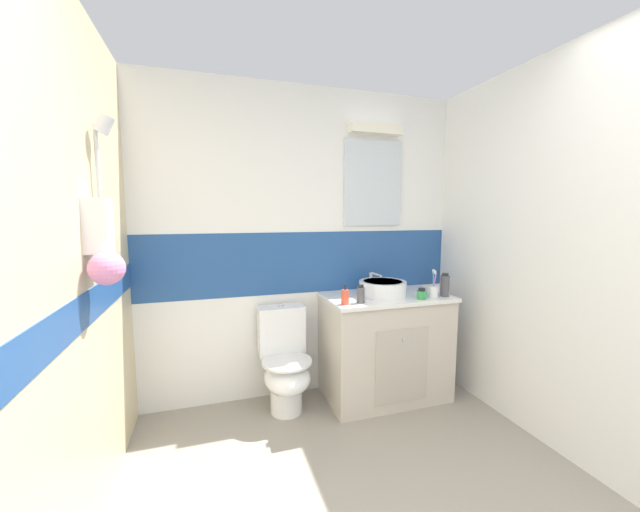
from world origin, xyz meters
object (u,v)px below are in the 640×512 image
sink_basin (382,288)px  toothbrush_cup (433,291)px  soap_dispenser (345,297)px  hair_gel_jar (422,294)px  mouthwash_bottle (445,285)px  lotion_bottle_short (361,295)px  toilet (285,363)px

sink_basin → toothbrush_cup: toothbrush_cup is taller
soap_dispenser → hair_gel_jar: soap_dispenser is taller
sink_basin → hair_gel_jar: 0.30m
soap_dispenser → hair_gel_jar: (0.62, -0.02, -0.02)m
soap_dispenser → hair_gel_jar: bearing=-2.1°
toothbrush_cup → mouthwash_bottle: 0.12m
toothbrush_cup → soap_dispenser: bearing=179.2°
sink_basin → lotion_bottle_short: 0.31m
toothbrush_cup → hair_gel_jar: bearing=-173.2°
toothbrush_cup → soap_dispenser: 0.73m
sink_basin → soap_dispenser: bearing=-156.0°
lotion_bottle_short → hair_gel_jar: 0.50m
sink_basin → lotion_bottle_short: (-0.26, -0.17, -0.00)m
sink_basin → lotion_bottle_short: bearing=-147.4°
sink_basin → toothbrush_cup: bearing=-27.9°
soap_dispenser → lotion_bottle_short: size_ratio=1.10×
sink_basin → mouthwash_bottle: size_ratio=2.25×
lotion_bottle_short → sink_basin: bearing=32.6°
toilet → lotion_bottle_short: bearing=-22.6°
toothbrush_cup → mouthwash_bottle: bearing=4.6°
toothbrush_cup → soap_dispenser: toothbrush_cup is taller
toilet → soap_dispenser: bearing=-29.1°
lotion_bottle_short → hair_gel_jar: size_ratio=1.61×
sink_basin → soap_dispenser: 0.42m
soap_dispenser → sink_basin: bearing=24.0°
lotion_bottle_short → toilet: bearing=157.4°
soap_dispenser → hair_gel_jar: 0.62m
sink_basin → hair_gel_jar: size_ratio=5.02×
sink_basin → toilet: sink_basin is taller
lotion_bottle_short → toothbrush_cup: bearing=-1.3°
toothbrush_cup → lotion_bottle_short: (-0.60, 0.01, 0.01)m
sink_basin → toothbrush_cup: 0.39m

